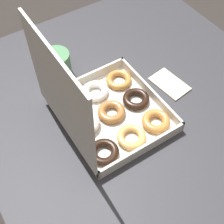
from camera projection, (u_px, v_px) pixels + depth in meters
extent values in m
plane|color=#2D2826|center=(122.00, 186.00, 1.66)|extent=(8.00, 8.00, 0.00)
cube|color=#2D2D33|center=(128.00, 97.00, 1.07)|extent=(1.03, 1.02, 0.03)
cylinder|color=#2D2D33|center=(146.00, 52.00, 1.76)|extent=(0.06, 0.06, 0.73)
cube|color=silver|center=(112.00, 115.00, 1.00)|extent=(0.34, 0.31, 0.01)
cube|color=beige|center=(150.00, 91.00, 1.03)|extent=(0.34, 0.01, 0.04)
cube|color=beige|center=(70.00, 132.00, 0.94)|extent=(0.34, 0.01, 0.04)
cube|color=beige|center=(143.00, 149.00, 0.90)|extent=(0.01, 0.31, 0.04)
cube|color=beige|center=(86.00, 79.00, 1.07)|extent=(0.01, 0.31, 0.04)
cube|color=beige|center=(60.00, 96.00, 0.79)|extent=(0.34, 0.01, 0.32)
torus|color=#B77A38|center=(157.00, 121.00, 0.97)|extent=(0.09, 0.09, 0.03)
torus|color=black|center=(136.00, 99.00, 1.02)|extent=(0.09, 0.09, 0.02)
torus|color=#B77A38|center=(119.00, 80.00, 1.07)|extent=(0.09, 0.09, 0.02)
torus|color=tan|center=(131.00, 137.00, 0.93)|extent=(0.09, 0.09, 0.02)
torus|color=#9E6633|center=(111.00, 112.00, 0.99)|extent=(0.09, 0.09, 0.03)
torus|color=white|center=(95.00, 91.00, 1.04)|extent=(0.09, 0.09, 0.02)
torus|color=black|center=(104.00, 152.00, 0.90)|extent=(0.09, 0.09, 0.02)
ellipsoid|color=white|center=(85.00, 122.00, 0.95)|extent=(0.09, 0.09, 0.04)
torus|color=#B77A38|center=(70.00, 103.00, 1.01)|extent=(0.09, 0.09, 0.02)
cylinder|color=#4C8456|center=(57.00, 65.00, 1.07)|extent=(0.09, 0.09, 0.09)
cylinder|color=black|center=(55.00, 55.00, 1.04)|extent=(0.08, 0.08, 0.01)
cube|color=beige|center=(169.00, 84.00, 1.08)|extent=(0.14, 0.10, 0.01)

